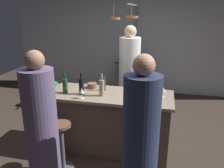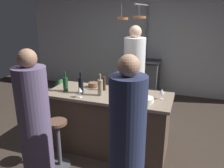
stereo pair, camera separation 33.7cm
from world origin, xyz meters
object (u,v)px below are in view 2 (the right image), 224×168
wine_bottle_white (100,87)px  wine_glass_near_right_guest (80,90)px  guest_right (127,146)px  potted_plant (62,88)px  bar_stool_right (131,157)px  wine_glass_near_left_guest (136,87)px  wine_bottle_dark (81,85)px  mixing_bowl_ceramic (145,100)px  wine_glass_by_chef (162,92)px  guest_left (35,128)px  wine_bottle_green (66,84)px  pepper_mill (104,84)px  stove_range (142,78)px  mixing_bowl_wooden (93,85)px  bar_stool_left (58,142)px  chef (134,80)px

wine_bottle_white → wine_glass_near_right_guest: wine_bottle_white is taller
guest_right → potted_plant: (-2.26, 2.51, -0.48)m
bar_stool_right → wine_glass_near_left_guest: size_ratio=4.66×
wine_bottle_dark → mixing_bowl_ceramic: size_ratio=1.45×
wine_bottle_dark → wine_glass_by_chef: 1.14m
guest_left → wine_glass_by_chef: (1.26, 1.04, 0.23)m
guest_right → wine_bottle_white: bearing=125.2°
wine_bottle_green → pepper_mill: bearing=23.2°
stove_range → mixing_bowl_wooden: 2.33m
stove_range → bar_stool_right: bearing=-80.5°
guest_left → mixing_bowl_wooden: size_ratio=11.27×
mixing_bowl_ceramic → wine_glass_near_left_guest: bearing=126.6°
potted_plant → wine_bottle_white: size_ratio=1.67×
potted_plant → guest_left: bearing=-64.6°
guest_right → bar_stool_left: (-1.05, 0.39, -0.41)m
potted_plant → wine_glass_near_right_guest: 2.35m
potted_plant → pepper_mill: bearing=-40.9°
bar_stool_left → wine_bottle_green: wine_bottle_green is taller
bar_stool_left → wine_glass_near_left_guest: 1.30m
bar_stool_right → mixing_bowl_wooden: mixing_bowl_wooden is taller
guest_right → guest_left: guest_right is taller
bar_stool_left → bar_stool_right: bearing=0.0°
wine_bottle_white → wine_glass_near_left_guest: (0.45, 0.23, -0.02)m
mixing_bowl_wooden → pepper_mill: bearing=-20.3°
potted_plant → wine_bottle_green: (1.07, -1.60, 0.72)m
potted_plant → mixing_bowl_wooden: 2.00m
mixing_bowl_wooden → wine_bottle_white: bearing=-51.0°
guest_right → wine_glass_near_left_guest: (-0.20, 1.15, 0.22)m
bar_stool_left → wine_bottle_green: (-0.15, 0.52, 0.64)m
guest_right → wine_bottle_dark: guest_right is taller
wine_glass_near_left_guest → mixing_bowl_wooden: (-0.69, 0.06, -0.07)m
bar_stool_left → wine_bottle_dark: wine_bottle_dark is taller
stove_range → guest_left: guest_left is taller
mixing_bowl_wooden → bar_stool_right: bearing=-44.3°
pepper_mill → wine_bottle_green: 0.57m
guest_right → wine_glass_by_chef: size_ratio=11.54×
chef → wine_glass_by_chef: size_ratio=12.34×
pepper_mill → mixing_bowl_ceramic: bearing=-20.5°
wine_glass_by_chef → wine_glass_near_left_guest: (-0.38, 0.09, 0.00)m
guest_left → mixing_bowl_wooden: 1.23m
bar_stool_left → wine_glass_near_right_guest: wine_glass_near_right_guest is taller
bar_stool_right → mixing_bowl_wooden: 1.30m
bar_stool_right → potted_plant: 3.07m
guest_right → wine_glass_by_chef: guest_right is taller
wine_glass_by_chef → mixing_bowl_ceramic: wine_glass_by_chef is taller
bar_stool_right → wine_bottle_green: 1.41m
wine_glass_near_right_guest → mixing_bowl_ceramic: (0.88, 0.13, -0.08)m
wine_glass_near_left_guest → bar_stool_right: bearing=-78.9°
pepper_mill → bar_stool_right: bearing=-49.7°
stove_range → wine_bottle_white: (-0.09, -2.55, 0.57)m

